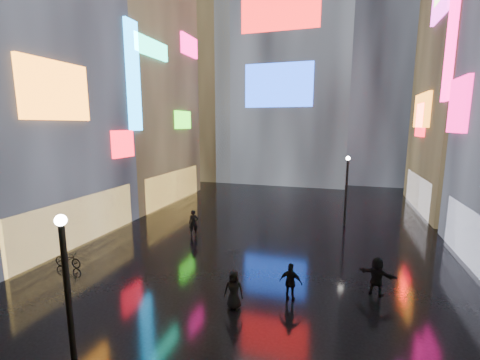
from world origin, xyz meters
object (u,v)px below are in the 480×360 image
at_px(lamp_near, 68,297).
at_px(lamp_far, 346,187).
at_px(pedestrian_3, 291,282).
at_px(bicycle, 68,259).

xyz_separation_m(lamp_near, lamp_far, (7.28, 18.23, 0.00)).
bearing_deg(lamp_near, pedestrian_3, 53.30).
bearing_deg(bicycle, lamp_near, -134.58).
bearing_deg(lamp_far, bicycle, -139.98).
bearing_deg(pedestrian_3, bicycle, 5.57).
height_order(lamp_near, lamp_far, same).
relative_size(lamp_near, bicycle, 3.24).
height_order(pedestrian_3, bicycle, pedestrian_3).
xyz_separation_m(lamp_near, pedestrian_3, (4.95, 6.64, -2.11)).
relative_size(lamp_near, pedestrian_3, 3.13).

